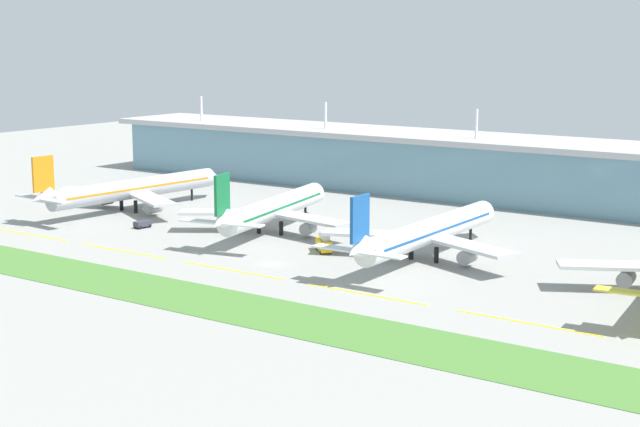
# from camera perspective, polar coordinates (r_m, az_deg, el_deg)

# --- Properties ---
(ground_plane) EXTENTS (600.00, 600.00, 0.00)m
(ground_plane) POSITION_cam_1_polar(r_m,az_deg,el_deg) (215.90, -2.90, -3.00)
(ground_plane) COLOR gray
(terminal_building) EXTENTS (288.00, 34.00, 28.30)m
(terminal_building) POSITION_cam_1_polar(r_m,az_deg,el_deg) (305.42, 9.62, 2.72)
(terminal_building) COLOR #6693A8
(terminal_building) RESTS_ON ground
(airliner_nearest) EXTENTS (48.63, 68.95, 18.90)m
(airliner_nearest) POSITION_cam_1_polar(r_m,az_deg,el_deg) (284.99, -11.07, 1.43)
(airliner_nearest) COLOR #ADB2BC
(airliner_nearest) RESTS_ON ground
(airliner_near_middle) EXTENTS (47.77, 61.82, 18.90)m
(airliner_near_middle) POSITION_cam_1_polar(r_m,az_deg,el_deg) (248.13, -2.84, 0.29)
(airliner_near_middle) COLOR silver
(airliner_near_middle) RESTS_ON ground
(airliner_far_middle) EXTENTS (48.79, 67.68, 18.90)m
(airliner_far_middle) POSITION_cam_1_polar(r_m,az_deg,el_deg) (219.57, 6.36, -1.10)
(airliner_far_middle) COLOR white
(airliner_far_middle) RESTS_ON ground
(taxiway_stripe_west) EXTENTS (28.00, 0.70, 0.04)m
(taxiway_stripe_west) POSITION_cam_1_polar(r_m,az_deg,el_deg) (258.53, -16.80, -1.19)
(taxiway_stripe_west) COLOR yellow
(taxiway_stripe_west) RESTS_ON ground
(taxiway_stripe_mid_west) EXTENTS (28.00, 0.70, 0.04)m
(taxiway_stripe_mid_west) POSITION_cam_1_polar(r_m,az_deg,el_deg) (233.23, -11.59, -2.18)
(taxiway_stripe_mid_west) COLOR yellow
(taxiway_stripe_mid_west) RESTS_ON ground
(taxiway_stripe_centre) EXTENTS (28.00, 0.70, 0.04)m
(taxiway_stripe_centre) POSITION_cam_1_polar(r_m,az_deg,el_deg) (210.39, -5.18, -3.38)
(taxiway_stripe_centre) COLOR yellow
(taxiway_stripe_centre) RESTS_ON ground
(taxiway_stripe_mid_east) EXTENTS (28.00, 0.70, 0.04)m
(taxiway_stripe_mid_east) POSITION_cam_1_polar(r_m,az_deg,el_deg) (190.90, 2.69, -4.79)
(taxiway_stripe_mid_east) COLOR yellow
(taxiway_stripe_mid_east) RESTS_ON ground
(taxiway_stripe_east) EXTENTS (28.00, 0.70, 0.04)m
(taxiway_stripe_east) POSITION_cam_1_polar(r_m,az_deg,el_deg) (175.89, 12.15, -6.36)
(taxiway_stripe_east) COLOR yellow
(taxiway_stripe_east) RESTS_ON ground
(grass_verge) EXTENTS (300.00, 18.00, 0.10)m
(grass_verge) POSITION_cam_1_polar(r_m,az_deg,el_deg) (192.78, -8.67, -4.74)
(grass_verge) COLOR #477A33
(grass_verge) RESTS_ON ground
(fuel_truck) EXTENTS (6.99, 6.87, 4.95)m
(fuel_truck) POSITION_cam_1_polar(r_m,az_deg,el_deg) (227.04, 0.23, -1.73)
(fuel_truck) COLOR gold
(fuel_truck) RESTS_ON ground
(pushback_tug) EXTENTS (2.95, 4.65, 1.85)m
(pushback_tug) POSITION_cam_1_polar(r_m,az_deg,el_deg) (259.97, -10.47, -0.61)
(pushback_tug) COLOR #333842
(pushback_tug) RESTS_ON ground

